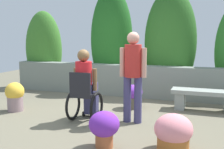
% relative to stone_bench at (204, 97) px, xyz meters
% --- Properties ---
extents(ground_plane, '(12.77, 12.77, 0.00)m').
position_rel_stone_bench_xyz_m(ground_plane, '(-1.82, -1.30, -0.28)').
color(ground_plane, '#696450').
extents(stone_retaining_wall, '(6.69, 0.37, 0.81)m').
position_rel_stone_bench_xyz_m(stone_retaining_wall, '(-1.82, 0.84, 0.12)').
color(stone_retaining_wall, gray).
rests_on(stone_retaining_wall, ground).
extents(hedge_backdrop, '(6.58, 1.04, 2.88)m').
position_rel_stone_bench_xyz_m(hedge_backdrop, '(-1.81, 1.39, 1.04)').
color(hedge_backdrop, '#3C792A').
rests_on(hedge_backdrop, ground).
extents(stone_bench, '(1.35, 0.40, 0.44)m').
position_rel_stone_bench_xyz_m(stone_bench, '(0.00, 0.00, 0.00)').
color(stone_bench, gray).
rests_on(stone_bench, ground).
extents(person_in_wheelchair, '(0.53, 0.66, 1.33)m').
position_rel_stone_bench_xyz_m(person_in_wheelchair, '(-2.07, -1.44, 0.34)').
color(person_in_wheelchair, black).
rests_on(person_in_wheelchair, ground).
extents(person_standing_companion, '(0.49, 0.30, 1.64)m').
position_rel_stone_bench_xyz_m(person_standing_companion, '(-1.22, -1.25, 0.66)').
color(person_standing_companion, '#3F3C6A').
rests_on(person_standing_companion, ground).
extents(flower_pot_purple_near, '(0.39, 0.39, 0.61)m').
position_rel_stone_bench_xyz_m(flower_pot_purple_near, '(-3.74, -1.33, 0.04)').
color(flower_pot_purple_near, gray).
rests_on(flower_pot_purple_near, ground).
extents(flower_pot_terracotta_by_wall, '(0.53, 0.53, 0.52)m').
position_rel_stone_bench_xyz_m(flower_pot_terracotta_by_wall, '(-0.36, -2.27, -0.03)').
color(flower_pot_terracotta_by_wall, '#B06229').
rests_on(flower_pot_terracotta_by_wall, ground).
extents(flower_pot_red_accent, '(0.44, 0.44, 0.52)m').
position_rel_stone_bench_xyz_m(flower_pot_red_accent, '(-1.30, -2.49, 0.02)').
color(flower_pot_red_accent, '#AC5A34').
rests_on(flower_pot_red_accent, ground).
extents(flower_pot_small_foreground, '(0.41, 0.41, 0.52)m').
position_rel_stone_bench_xyz_m(flower_pot_small_foreground, '(-1.47, -0.30, 0.01)').
color(flower_pot_small_foreground, brown).
rests_on(flower_pot_small_foreground, ground).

